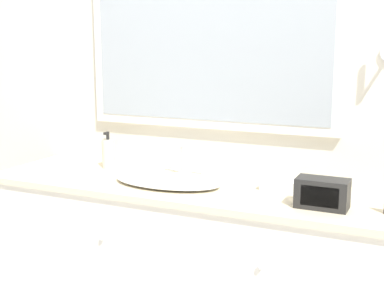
% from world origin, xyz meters
% --- Properties ---
extents(wall_back, '(8.00, 0.18, 2.55)m').
position_xyz_m(wall_back, '(-0.00, 0.61, 1.28)').
color(wall_back, silver).
rests_on(wall_back, ground_plane).
extents(vanity_counter, '(2.19, 0.57, 0.90)m').
position_xyz_m(vanity_counter, '(0.00, 0.30, 0.45)').
color(vanity_counter, silver).
rests_on(vanity_counter, ground_plane).
extents(sink_basin, '(0.54, 0.36, 0.17)m').
position_xyz_m(sink_basin, '(-0.17, 0.28, 0.92)').
color(sink_basin, white).
rests_on(sink_basin, vanity_counter).
extents(soap_bottle, '(0.07, 0.07, 0.20)m').
position_xyz_m(soap_bottle, '(-0.61, 0.44, 0.98)').
color(soap_bottle, beige).
rests_on(soap_bottle, vanity_counter).
extents(appliance_box, '(0.21, 0.11, 0.12)m').
position_xyz_m(appliance_box, '(0.58, 0.20, 0.96)').
color(appliance_box, black).
rests_on(appliance_box, vanity_counter).
extents(hand_towel_near_sink, '(0.17, 0.12, 0.05)m').
position_xyz_m(hand_towel_near_sink, '(0.35, 0.41, 0.93)').
color(hand_towel_near_sink, white).
rests_on(hand_towel_near_sink, vanity_counter).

